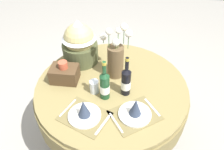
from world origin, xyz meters
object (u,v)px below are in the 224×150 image
(wine_bottle_left, at_px, (105,85))
(wine_bottle_right, at_px, (126,81))
(dining_table, at_px, (112,97))
(tumbler_near_right, at_px, (94,87))
(place_setting_right, at_px, (135,111))
(flower_vase, at_px, (116,57))
(gift_tub_back_left, at_px, (79,41))
(place_setting_left, at_px, (84,112))
(woven_basket_side_left, at_px, (65,73))

(wine_bottle_left, relative_size, wine_bottle_right, 0.99)
(dining_table, xyz_separation_m, tumbler_near_right, (-0.13, -0.10, 0.20))
(wine_bottle_left, relative_size, tumbler_near_right, 3.09)
(place_setting_right, height_order, wine_bottle_left, wine_bottle_left)
(flower_vase, height_order, gift_tub_back_left, flower_vase)
(wine_bottle_right, bearing_deg, tumbler_near_right, -176.32)
(place_setting_right, bearing_deg, place_setting_left, -171.31)
(flower_vase, xyz_separation_m, wine_bottle_left, (-0.05, -0.28, -0.06))
(place_setting_left, xyz_separation_m, tumbler_near_right, (0.03, 0.26, 0.01))
(gift_tub_back_left, distance_m, woven_basket_side_left, 0.33)
(flower_vase, height_order, wine_bottle_right, flower_vase)
(tumbler_near_right, relative_size, woven_basket_side_left, 0.49)
(place_setting_left, distance_m, place_setting_right, 0.36)
(place_setting_left, xyz_separation_m, place_setting_right, (0.36, 0.06, 0.00))
(place_setting_left, distance_m, wine_bottle_right, 0.40)
(place_setting_right, bearing_deg, wine_bottle_right, 110.94)
(place_setting_left, distance_m, flower_vase, 0.54)
(wine_bottle_left, bearing_deg, flower_vase, 79.28)
(gift_tub_back_left, relative_size, woven_basket_side_left, 1.85)
(wine_bottle_left, bearing_deg, place_setting_right, -33.21)
(flower_vase, xyz_separation_m, wine_bottle_right, (0.10, -0.22, -0.06))
(place_setting_left, bearing_deg, place_setting_right, 8.69)
(flower_vase, height_order, woven_basket_side_left, flower_vase)
(place_setting_left, bearing_deg, wine_bottle_right, 44.88)
(place_setting_right, height_order, flower_vase, flower_vase)
(tumbler_near_right, bearing_deg, place_setting_left, -95.80)
(dining_table, height_order, wine_bottle_left, wine_bottle_left)
(wine_bottle_right, xyz_separation_m, gift_tub_back_left, (-0.45, 0.39, 0.09))
(woven_basket_side_left, bearing_deg, flower_vase, 16.52)
(wine_bottle_left, bearing_deg, gift_tub_back_left, 123.10)
(place_setting_left, bearing_deg, woven_basket_side_left, 123.70)
(place_setting_right, distance_m, woven_basket_side_left, 0.69)
(woven_basket_side_left, bearing_deg, wine_bottle_right, -10.39)
(flower_vase, relative_size, wine_bottle_left, 1.36)
(wine_bottle_left, bearing_deg, tumbler_near_right, 153.65)
(wine_bottle_right, xyz_separation_m, woven_basket_side_left, (-0.52, 0.10, -0.05))
(dining_table, distance_m, flower_vase, 0.36)
(wine_bottle_left, distance_m, woven_basket_side_left, 0.40)
(dining_table, bearing_deg, place_setting_right, -55.65)
(dining_table, bearing_deg, wine_bottle_left, -103.50)
(wine_bottle_right, distance_m, woven_basket_side_left, 0.54)
(wine_bottle_left, xyz_separation_m, tumbler_near_right, (-0.09, 0.05, -0.07))
(place_setting_right, xyz_separation_m, tumbler_near_right, (-0.33, 0.20, 0.01))
(flower_vase, bearing_deg, dining_table, -97.77)
(tumbler_near_right, height_order, gift_tub_back_left, gift_tub_back_left)
(place_setting_right, bearing_deg, wine_bottle_left, 146.79)
(dining_table, xyz_separation_m, place_setting_right, (0.21, -0.30, 0.19))
(dining_table, height_order, tumbler_near_right, tumbler_near_right)
(wine_bottle_left, xyz_separation_m, gift_tub_back_left, (-0.29, 0.45, 0.09))
(wine_bottle_right, height_order, woven_basket_side_left, wine_bottle_right)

